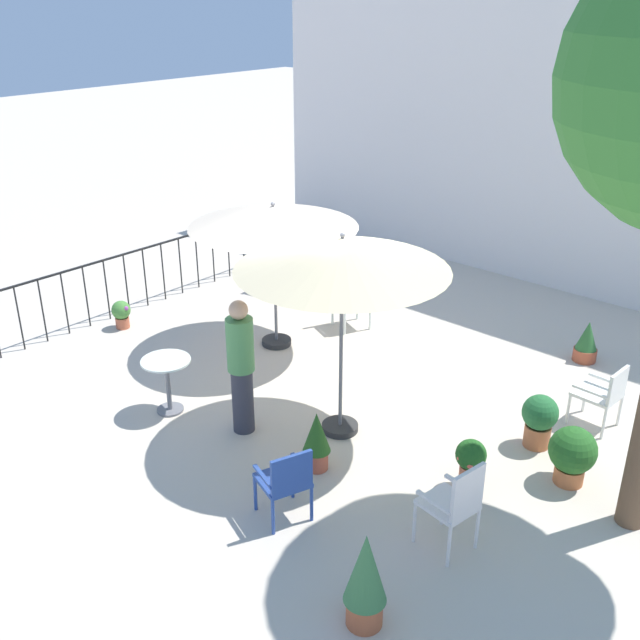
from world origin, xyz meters
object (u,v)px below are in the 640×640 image
(potted_plant_0, at_px, (365,578))
(potted_plant_2, at_px, (317,439))
(patio_chair_0, at_px, (286,479))
(patio_umbrella_0, at_px, (273,218))
(potted_plant_3, at_px, (470,460))
(potted_plant_1, at_px, (539,418))
(patio_chair_1, at_px, (276,261))
(cafe_table_0, at_px, (167,376))
(standing_person, at_px, (241,366))
(patio_chair_3, at_px, (455,502))
(patio_umbrella_1, at_px, (342,255))
(patio_chair_4, at_px, (349,294))
(patio_chair_2, at_px, (604,392))
(potted_plant_4, at_px, (122,313))
(potted_plant_6, at_px, (587,342))
(potted_plant_5, at_px, (572,453))

(potted_plant_0, height_order, potted_plant_2, potted_plant_0)
(patio_chair_0, xyz_separation_m, potted_plant_2, (-0.36, 0.84, -0.11))
(patio_umbrella_0, bearing_deg, potted_plant_3, -15.24)
(potted_plant_1, bearing_deg, patio_chair_1, 166.03)
(cafe_table_0, height_order, standing_person, standing_person)
(patio_chair_1, height_order, patio_chair_3, patio_chair_3)
(patio_umbrella_1, height_order, patio_chair_4, patio_umbrella_1)
(patio_chair_2, bearing_deg, potted_plant_3, -104.92)
(patio_chair_0, bearing_deg, cafe_table_0, 168.71)
(patio_umbrella_0, distance_m, patio_umbrella_1, 2.53)
(patio_chair_2, xyz_separation_m, potted_plant_1, (-0.38, -0.86, -0.11))
(patio_umbrella_0, height_order, potted_plant_0, patio_umbrella_0)
(potted_plant_4, height_order, potted_plant_6, potted_plant_6)
(patio_chair_2, xyz_separation_m, potted_plant_3, (-0.56, -2.08, -0.14))
(patio_chair_4, relative_size, standing_person, 0.54)
(patio_chair_0, distance_m, potted_plant_5, 3.09)
(patio_umbrella_1, height_order, patio_chair_1, patio_umbrella_1)
(potted_plant_0, xyz_separation_m, potted_plant_2, (-1.77, 1.36, -0.11))
(potted_plant_4, bearing_deg, standing_person, -11.38)
(patio_umbrella_1, xyz_separation_m, patio_chair_4, (-1.88, 2.41, -1.72))
(patio_chair_2, xyz_separation_m, patio_chair_3, (-0.17, -3.02, 0.08))
(potted_plant_1, xyz_separation_m, potted_plant_2, (-1.61, -2.05, 0.01))
(patio_chair_1, height_order, potted_plant_4, patio_chair_1)
(potted_plant_1, height_order, standing_person, standing_person)
(patio_umbrella_0, relative_size, patio_chair_4, 2.61)
(patio_chair_2, relative_size, potted_plant_5, 1.24)
(patio_chair_3, height_order, patio_chair_4, patio_chair_3)
(potted_plant_6, bearing_deg, potted_plant_3, -85.09)
(patio_chair_2, xyz_separation_m, potted_plant_6, (-0.87, 1.57, -0.20))
(patio_umbrella_0, relative_size, potted_plant_2, 3.36)
(patio_chair_2, bearing_deg, standing_person, -137.43)
(cafe_table_0, distance_m, potted_plant_0, 4.10)
(cafe_table_0, xyz_separation_m, potted_plant_1, (3.81, 2.39, -0.13))
(potted_plant_6, relative_size, standing_person, 0.36)
(patio_chair_1, relative_size, patio_chair_2, 1.13)
(patio_chair_1, bearing_deg, potted_plant_2, -40.26)
(standing_person, bearing_deg, patio_chair_2, 42.57)
(patio_umbrella_0, distance_m, potted_plant_4, 3.04)
(potted_plant_1, height_order, potted_plant_6, potted_plant_1)
(patio_chair_4, relative_size, potted_plant_3, 1.58)
(patio_chair_3, xyz_separation_m, standing_person, (-3.01, 0.10, 0.32))
(potted_plant_3, xyz_separation_m, potted_plant_6, (-0.31, 3.66, -0.05))
(patio_umbrella_0, relative_size, standing_person, 1.41)
(potted_plant_2, distance_m, potted_plant_5, 2.74)
(potted_plant_4, bearing_deg, patio_chair_1, 76.64)
(potted_plant_5, bearing_deg, cafe_table_0, -155.90)
(patio_umbrella_0, bearing_deg, patio_chair_3, -24.83)
(patio_umbrella_1, xyz_separation_m, cafe_table_0, (-1.89, -1.09, -1.74))
(cafe_table_0, bearing_deg, patio_chair_4, 89.79)
(potted_plant_3, bearing_deg, potted_plant_5, 46.72)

